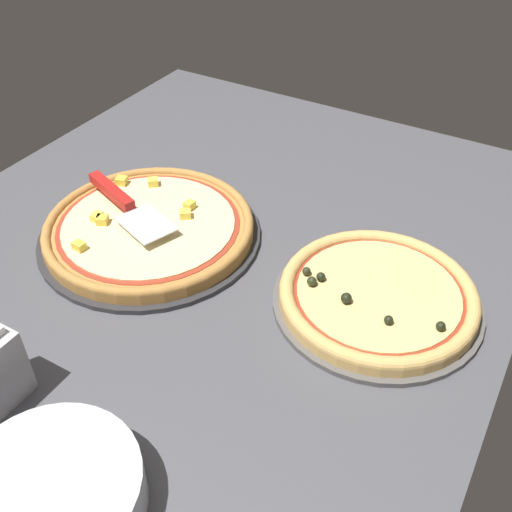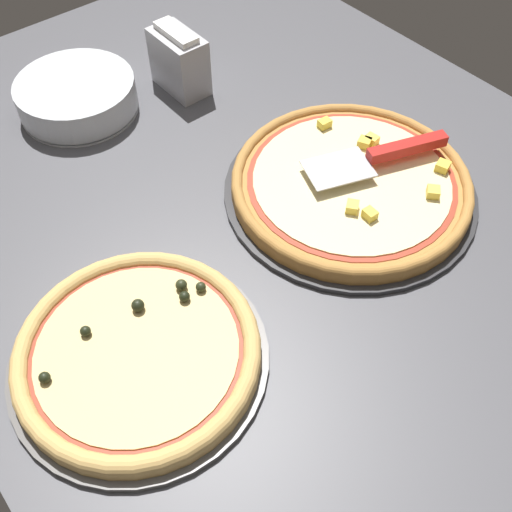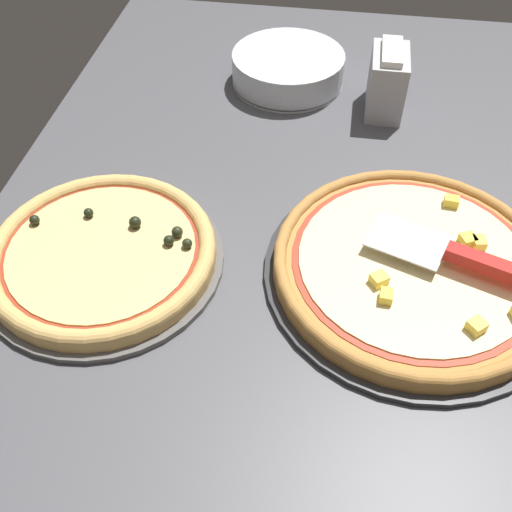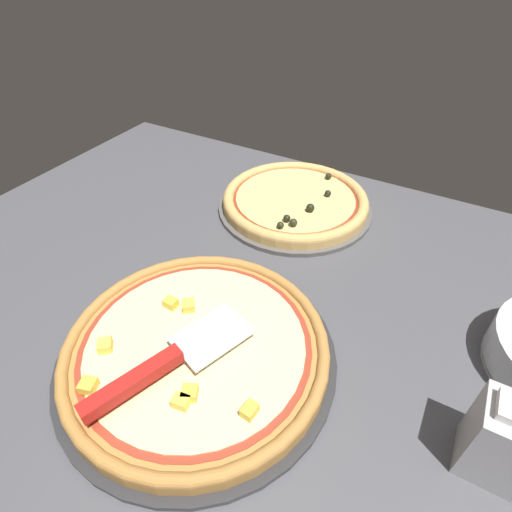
# 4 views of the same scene
# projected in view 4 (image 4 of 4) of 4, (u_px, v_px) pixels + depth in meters

# --- Properties ---
(ground_plane) EXTENTS (1.54, 1.12, 0.04)m
(ground_plane) POSITION_uv_depth(u_px,v_px,m) (271.00, 330.00, 0.69)
(ground_plane) COLOR #4C4C51
(pizza_pan_front) EXTENTS (0.43, 0.43, 0.01)m
(pizza_pan_front) POSITION_uv_depth(u_px,v_px,m) (198.00, 355.00, 0.62)
(pizza_pan_front) COLOR #2D2D30
(pizza_pan_front) RESTS_ON ground_plane
(pizza_front) EXTENTS (0.40, 0.40, 0.04)m
(pizza_front) POSITION_uv_depth(u_px,v_px,m) (196.00, 346.00, 0.61)
(pizza_front) COLOR #B77F3D
(pizza_front) RESTS_ON pizza_pan_front
(pizza_pan_back) EXTENTS (0.36, 0.36, 0.01)m
(pizza_pan_back) POSITION_uv_depth(u_px,v_px,m) (295.00, 207.00, 0.94)
(pizza_pan_back) COLOR #565451
(pizza_pan_back) RESTS_ON ground_plane
(pizza_back) EXTENTS (0.33, 0.33, 0.04)m
(pizza_back) POSITION_uv_depth(u_px,v_px,m) (295.00, 200.00, 0.92)
(pizza_back) COLOR #DBAD60
(pizza_back) RESTS_ON pizza_pan_back
(serving_spatula) EXTENTS (0.13, 0.25, 0.02)m
(serving_spatula) POSITION_uv_depth(u_px,v_px,m) (153.00, 370.00, 0.54)
(serving_spatula) COLOR silver
(serving_spatula) RESTS_ON pizza_front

